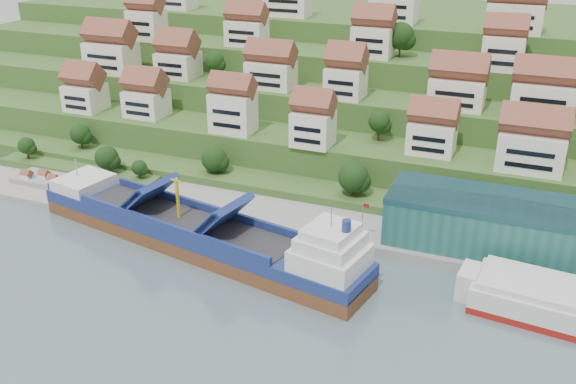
% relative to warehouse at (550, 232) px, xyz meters
% --- Properties ---
extents(ground, '(300.00, 300.00, 0.00)m').
position_rel_warehouse_xyz_m(ground, '(-52.00, -17.00, -7.20)').
color(ground, slate).
rests_on(ground, ground).
extents(quay, '(180.00, 14.00, 2.20)m').
position_rel_warehouse_xyz_m(quay, '(-32.00, -2.00, -6.10)').
color(quay, gray).
rests_on(quay, ground).
extents(pebble_beach, '(45.00, 20.00, 1.00)m').
position_rel_warehouse_xyz_m(pebble_beach, '(-110.00, -5.00, -6.70)').
color(pebble_beach, gray).
rests_on(pebble_beach, ground).
extents(hillside, '(260.00, 128.00, 31.00)m').
position_rel_warehouse_xyz_m(hillside, '(-52.00, 86.55, 3.46)').
color(hillside, '#2D4C1E').
rests_on(hillside, ground).
extents(hillside_village, '(154.84, 64.37, 28.47)m').
position_rel_warehouse_xyz_m(hillside_village, '(-50.23, 43.67, 17.09)').
color(hillside_village, white).
rests_on(hillside_village, ground).
extents(hillside_trees, '(143.21, 62.51, 30.58)m').
position_rel_warehouse_xyz_m(hillside_trees, '(-55.75, 29.06, 10.05)').
color(hillside_trees, '#193913').
rests_on(hillside_trees, ground).
extents(warehouse, '(60.00, 15.00, 10.00)m').
position_rel_warehouse_xyz_m(warehouse, '(0.00, 0.00, 0.00)').
color(warehouse, '#215B55').
rests_on(warehouse, quay).
extents(flagpole, '(1.28, 0.16, 8.00)m').
position_rel_warehouse_xyz_m(flagpole, '(-33.89, -7.00, -0.32)').
color(flagpole, gray).
rests_on(flagpole, quay).
extents(beach_huts, '(14.40, 3.70, 2.20)m').
position_rel_warehouse_xyz_m(beach_huts, '(-112.00, -6.25, -5.10)').
color(beach_huts, white).
rests_on(beach_huts, pebble_beach).
extents(cargo_ship, '(76.11, 25.97, 16.66)m').
position_rel_warehouse_xyz_m(cargo_ship, '(-63.08, -18.71, -4.00)').
color(cargo_ship, brown).
rests_on(cargo_ship, ground).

